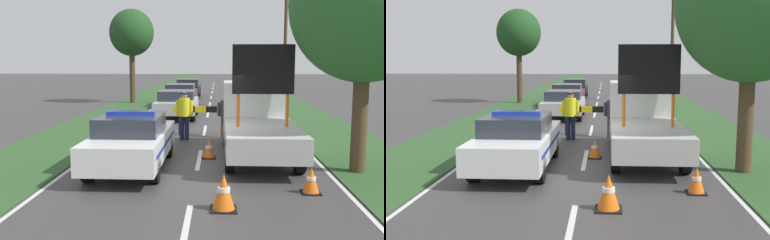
# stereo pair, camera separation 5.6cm
# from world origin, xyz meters

# --- Properties ---
(ground_plane) EXTENTS (160.00, 160.00, 0.00)m
(ground_plane) POSITION_xyz_m (0.00, 0.00, 0.00)
(ground_plane) COLOR #3D3A3A
(lane_markings) EXTENTS (6.90, 64.56, 0.01)m
(lane_markings) POSITION_xyz_m (0.00, 14.98, 0.00)
(lane_markings) COLOR silver
(lane_markings) RESTS_ON ground
(grass_verge_left) EXTENTS (3.06, 120.00, 0.03)m
(grass_verge_left) POSITION_xyz_m (-5.03, 20.00, 0.01)
(grass_verge_left) COLOR #2D5128
(grass_verge_left) RESTS_ON ground
(grass_verge_right) EXTENTS (3.06, 120.00, 0.03)m
(grass_verge_right) POSITION_xyz_m (5.03, 20.00, 0.01)
(grass_verge_right) COLOR #2D5128
(grass_verge_right) RESTS_ON ground
(police_car) EXTENTS (1.84, 4.78, 1.56)m
(police_car) POSITION_xyz_m (-1.75, -0.43, 0.76)
(police_car) COLOR white
(police_car) RESTS_ON ground
(work_truck) EXTENTS (2.02, 5.60, 3.32)m
(work_truck) POSITION_xyz_m (1.75, 1.52, 1.07)
(work_truck) COLOR white
(work_truck) RESTS_ON ground
(road_barrier) EXTENTS (2.57, 0.08, 1.13)m
(road_barrier) POSITION_xyz_m (0.08, 5.02, 0.92)
(road_barrier) COLOR black
(road_barrier) RESTS_ON ground
(police_officer) EXTENTS (0.63, 0.40, 1.75)m
(police_officer) POSITION_xyz_m (-0.68, 3.97, 1.04)
(police_officer) COLOR #191E38
(police_officer) RESTS_ON ground
(pedestrian_civilian) EXTENTS (0.58, 0.37, 1.61)m
(pedestrian_civilian) POSITION_xyz_m (0.81, 4.51, 0.95)
(pedestrian_civilian) COLOR brown
(pedestrian_civilian) RESTS_ON ground
(traffic_cone_near_police) EXTENTS (0.44, 0.44, 0.61)m
(traffic_cone_near_police) POSITION_xyz_m (-1.98, 4.13, 0.30)
(traffic_cone_near_police) COLOR black
(traffic_cone_near_police) RESTS_ON ground
(traffic_cone_centre_front) EXTENTS (0.52, 0.52, 0.72)m
(traffic_cone_centre_front) POSITION_xyz_m (0.66, -3.69, 0.36)
(traffic_cone_centre_front) COLOR black
(traffic_cone_centre_front) RESTS_ON ground
(traffic_cone_near_truck) EXTENTS (0.42, 0.42, 0.58)m
(traffic_cone_near_truck) POSITION_xyz_m (2.59, -2.48, 0.29)
(traffic_cone_near_truck) COLOR black
(traffic_cone_near_truck) RESTS_ON ground
(traffic_cone_behind_barrier) EXTENTS (0.41, 0.41, 0.57)m
(traffic_cone_behind_barrier) POSITION_xyz_m (0.28, 0.95, 0.28)
(traffic_cone_behind_barrier) COLOR black
(traffic_cone_behind_barrier) RESTS_ON ground
(queued_car_sedan_silver) EXTENTS (1.95, 4.34, 1.39)m
(queued_car_sedan_silver) POSITION_xyz_m (-1.51, 10.22, 0.73)
(queued_car_sedan_silver) COLOR #B2B2B7
(queued_car_sedan_silver) RESTS_ON ground
(queued_car_wagon_maroon) EXTENTS (1.95, 4.66, 1.41)m
(queued_car_wagon_maroon) POSITION_xyz_m (-1.80, 15.88, 0.76)
(queued_car_wagon_maroon) COLOR maroon
(queued_car_wagon_maroon) RESTS_ON ground
(queued_car_sedan_black) EXTENTS (1.82, 4.09, 1.44)m
(queued_car_sedan_black) POSITION_xyz_m (-1.78, 22.40, 0.75)
(queued_car_sedan_black) COLOR black
(queued_car_sedan_black) RESTS_ON ground
(roadside_tree_near_left) EXTENTS (3.75, 3.75, 6.27)m
(roadside_tree_near_left) POSITION_xyz_m (4.17, -0.55, 4.28)
(roadside_tree_near_left) COLOR #4C3823
(roadside_tree_near_left) RESTS_ON ground
(roadside_tree_near_right) EXTENTS (2.95, 2.95, 6.24)m
(roadside_tree_near_right) POSITION_xyz_m (-5.22, 17.80, 4.64)
(roadside_tree_near_right) COLOR #4C3823
(roadside_tree_near_right) RESTS_ON ground
(utility_pole) EXTENTS (1.20, 0.20, 8.96)m
(utility_pole) POSITION_xyz_m (4.50, 15.05, 4.60)
(utility_pole) COLOR #473828
(utility_pole) RESTS_ON ground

